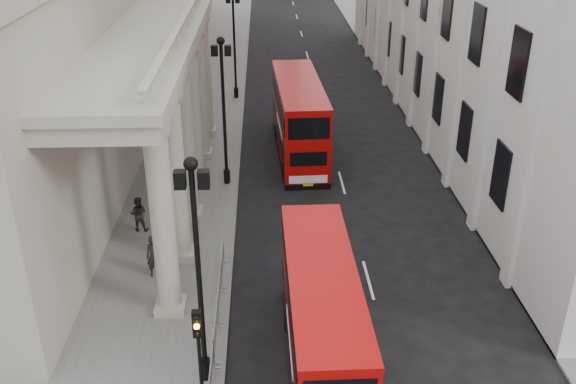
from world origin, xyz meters
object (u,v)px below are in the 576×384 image
object	(u,v)px
pedestrian_a	(154,256)
lamp_post_north	(234,37)
traffic_light	(199,347)
lamp_post_south	(198,260)
pedestrian_b	(138,214)
pedestrian_c	(186,147)
bus_near	(321,319)
bus_far	(299,117)
lamp_post_mid	(223,102)

from	to	relation	value
pedestrian_a	lamp_post_north	bearing A→B (deg)	74.33
traffic_light	lamp_post_south	bearing A→B (deg)	92.84
pedestrian_a	pedestrian_b	world-z (taller)	pedestrian_a
lamp_post_south	pedestrian_b	size ratio (longest dim) A/B	4.62
traffic_light	pedestrian_c	bearing A→B (deg)	97.30
traffic_light	bus_near	xyz separation A→B (m)	(3.92, 2.47, -0.95)
lamp_post_north	bus_near	distance (m)	31.92
traffic_light	pedestrian_b	bearing A→B (deg)	108.15
lamp_post_south	pedestrian_b	xyz separation A→B (m)	(-4.05, 10.64, -3.89)
bus_far	pedestrian_a	size ratio (longest dim) A/B	5.73
pedestrian_a	bus_far	bearing A→B (deg)	53.53
bus_far	pedestrian_b	distance (m)	12.99
bus_near	pedestrian_c	xyz separation A→B (m)	(-6.65, 18.82, -1.14)
lamp_post_mid	traffic_light	distance (m)	18.11
bus_far	pedestrian_c	size ratio (longest dim) A/B	6.11
lamp_post_north	bus_far	bearing A→B (deg)	-69.38
lamp_post_north	pedestrian_c	bearing A→B (deg)	-101.67
lamp_post_south	lamp_post_mid	xyz separation A→B (m)	(0.00, 16.00, 0.00)
pedestrian_a	bus_near	bearing A→B (deg)	-52.08
pedestrian_a	lamp_post_mid	bearing A→B (deg)	64.52
lamp_post_north	bus_near	world-z (taller)	lamp_post_north
lamp_post_south	bus_near	xyz separation A→B (m)	(4.02, 0.45, -2.76)
traffic_light	bus_near	size ratio (longest dim) A/B	0.45
pedestrian_a	pedestrian_b	size ratio (longest dim) A/B	1.06
bus_near	pedestrian_a	world-z (taller)	bus_near
lamp_post_mid	traffic_light	bearing A→B (deg)	-89.68
lamp_post_north	pedestrian_b	xyz separation A→B (m)	(-4.05, -21.36, -3.89)
bus_far	pedestrian_a	world-z (taller)	bus_far
bus_near	bus_far	distance (m)	20.00
lamp_post_north	pedestrian_c	xyz separation A→B (m)	(-2.63, -12.72, -3.90)
lamp_post_north	pedestrian_c	distance (m)	13.56
lamp_post_south	bus_far	size ratio (longest dim) A/B	0.76
lamp_post_south	pedestrian_a	xyz separation A→B (m)	(-2.67, 6.56, -3.84)
lamp_post_south	bus_near	size ratio (longest dim) A/B	0.87
traffic_light	pedestrian_a	world-z (taller)	traffic_light
lamp_post_north	bus_far	world-z (taller)	lamp_post_north
traffic_light	lamp_post_mid	bearing A→B (deg)	90.32
lamp_post_south	lamp_post_mid	bearing A→B (deg)	90.00
bus_near	bus_far	world-z (taller)	bus_far
traffic_light	pedestrian_a	size ratio (longest dim) A/B	2.25
lamp_post_mid	traffic_light	world-z (taller)	lamp_post_mid
lamp_post_south	pedestrian_c	xyz separation A→B (m)	(-2.63, 19.28, -3.90)
lamp_post_mid	lamp_post_north	world-z (taller)	same
bus_near	lamp_post_south	bearing A→B (deg)	-174.28
bus_far	pedestrian_a	bearing A→B (deg)	-119.29
traffic_light	pedestrian_a	bearing A→B (deg)	107.89
traffic_light	pedestrian_c	xyz separation A→B (m)	(-2.73, 21.29, -2.09)
pedestrian_a	pedestrian_c	xyz separation A→B (m)	(0.04, 12.71, -0.06)
lamp_post_south	lamp_post_north	xyz separation A→B (m)	(0.00, 32.00, 0.00)
lamp_post_mid	lamp_post_north	distance (m)	16.00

